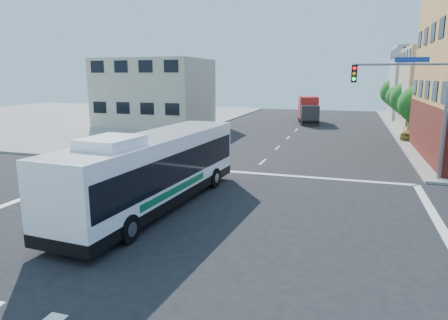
% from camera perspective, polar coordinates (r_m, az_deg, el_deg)
% --- Properties ---
extents(ground, '(120.00, 120.00, 0.00)m').
position_cam_1_polar(ground, '(16.43, -4.19, -9.37)').
color(ground, black).
rests_on(ground, ground).
extents(sidewalk_nw, '(50.00, 50.00, 0.15)m').
position_cam_1_polar(sidewalk_nw, '(64.15, -22.05, 5.74)').
color(sidewalk_nw, gray).
rests_on(sidewalk_nw, ground).
extents(building_east_far, '(12.06, 10.06, 10.00)m').
position_cam_1_polar(building_east_far, '(63.20, 28.26, 9.62)').
color(building_east_far, '#ABABA6').
rests_on(building_east_far, ground).
extents(building_west, '(12.06, 10.06, 8.00)m').
position_cam_1_polar(building_west, '(49.74, -9.79, 9.45)').
color(building_west, beige).
rests_on(building_west, ground).
extents(signal_mast_ne, '(7.91, 1.13, 8.07)m').
position_cam_1_polar(signal_mast_ne, '(25.06, 25.52, 8.52)').
color(signal_mast_ne, gray).
rests_on(signal_mast_ne, ground).
extents(street_tree_a, '(3.60, 3.60, 5.53)m').
position_cam_1_polar(street_tree_a, '(42.64, 26.10, 7.49)').
color(street_tree_a, '#382414').
rests_on(street_tree_a, ground).
extents(street_tree_b, '(3.80, 3.80, 5.79)m').
position_cam_1_polar(street_tree_b, '(50.55, 24.85, 8.29)').
color(street_tree_b, '#382414').
rests_on(street_tree_b, ground).
extents(street_tree_c, '(3.40, 3.40, 5.29)m').
position_cam_1_polar(street_tree_c, '(58.50, 23.89, 8.42)').
color(street_tree_c, '#382414').
rests_on(street_tree_c, ground).
extents(street_tree_d, '(4.00, 4.00, 6.03)m').
position_cam_1_polar(street_tree_d, '(66.44, 23.21, 9.13)').
color(street_tree_d, '#382414').
rests_on(street_tree_d, ground).
extents(transit_bus, '(3.50, 12.64, 3.70)m').
position_cam_1_polar(transit_bus, '(18.49, -9.81, -1.24)').
color(transit_bus, black).
rests_on(transit_bus, ground).
extents(box_truck, '(3.45, 7.79, 3.39)m').
position_cam_1_polar(box_truck, '(53.38, 11.95, 6.98)').
color(box_truck, '#28282D').
rests_on(box_truck, ground).
extents(parked_car, '(3.35, 5.28, 1.67)m').
position_cam_1_polar(parked_car, '(42.34, 25.65, 3.76)').
color(parked_car, gold).
rests_on(parked_car, ground).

